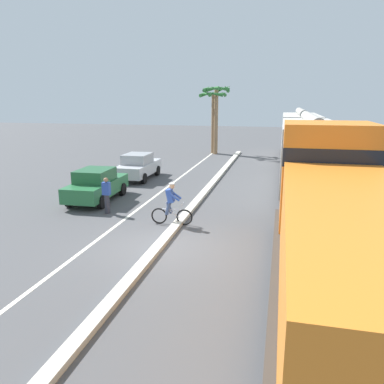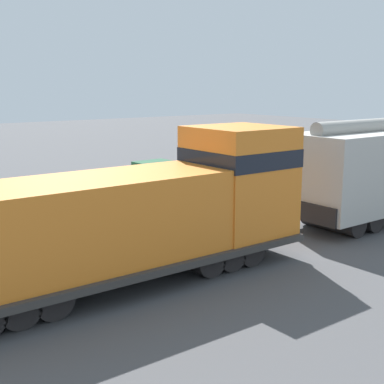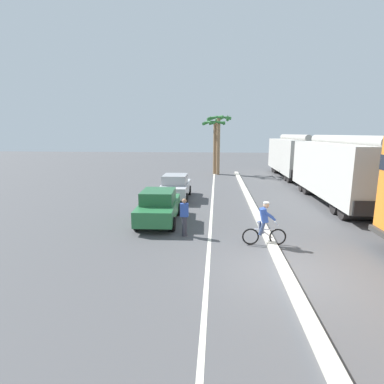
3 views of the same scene
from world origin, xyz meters
TOP-DOWN VIEW (x-y plane):
  - ground_plane at (0.00, 0.00)m, footprint 120.00×120.00m
  - median_curb at (0.00, 6.00)m, footprint 0.36×36.00m
  - lane_stripe at (-2.40, 6.00)m, footprint 0.14×36.00m
  - hopper_car_lead at (5.33, 9.98)m, footprint 2.90×10.60m
  - hopper_car_middle at (5.33, 21.58)m, footprint 2.90×10.60m
  - parked_car_green at (-4.92, 4.99)m, footprint 1.95×4.26m
  - parked_car_silver at (-4.86, 10.48)m, footprint 1.86×4.22m
  - cyclist at (-0.29, 2.34)m, footprint 1.71×0.48m
  - palm_tree_near at (-2.38, 23.15)m, footprint 2.54×2.77m
  - palm_tree_far at (-2.01, 22.61)m, footprint 2.61×2.73m
  - pedestrian_by_cars at (-3.48, 3.14)m, footprint 0.34×0.22m

SIDE VIEW (x-z plane):
  - ground_plane at x=0.00m, z-range 0.00..0.00m
  - lane_stripe at x=-2.40m, z-range 0.00..0.01m
  - median_curb at x=0.00m, z-range 0.00..0.16m
  - parked_car_green at x=-4.92m, z-range 0.01..1.63m
  - parked_car_silver at x=-4.86m, z-range 0.01..1.63m
  - cyclist at x=-0.29m, z-range -0.04..1.67m
  - pedestrian_by_cars at x=-3.48m, z-range 0.04..1.66m
  - hopper_car_lead at x=5.33m, z-range -0.01..4.17m
  - hopper_car_middle at x=5.33m, z-range -0.01..4.17m
  - palm_tree_near at x=-2.38m, z-range 1.37..7.13m
  - palm_tree_far at x=-2.01m, z-range 1.55..7.79m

